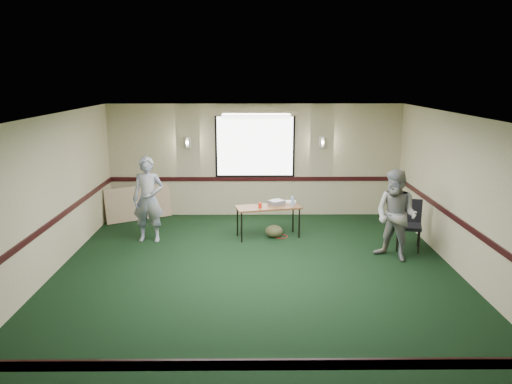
{
  "coord_description": "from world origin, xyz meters",
  "views": [
    {
      "loc": [
        -0.08,
        -7.84,
        3.33
      ],
      "look_at": [
        0.0,
        1.3,
        1.2
      ],
      "focal_mm": 35.0,
      "sensor_mm": 36.0,
      "label": 1
    }
  ],
  "objects_px": {
    "folding_table": "(268,209)",
    "conference_chair": "(409,220)",
    "projector": "(276,203)",
    "person_right": "(396,215)",
    "person_left": "(148,199)"
  },
  "relations": [
    {
      "from": "conference_chair",
      "to": "person_right",
      "type": "height_order",
      "value": "person_right"
    },
    {
      "from": "projector",
      "to": "person_left",
      "type": "relative_size",
      "value": 0.17
    },
    {
      "from": "person_left",
      "to": "person_right",
      "type": "relative_size",
      "value": 1.04
    },
    {
      "from": "person_right",
      "to": "folding_table",
      "type": "bearing_deg",
      "value": -166.0
    },
    {
      "from": "person_left",
      "to": "person_right",
      "type": "height_order",
      "value": "person_left"
    },
    {
      "from": "folding_table",
      "to": "projector",
      "type": "xyz_separation_m",
      "value": [
        0.18,
        0.12,
        0.1
      ]
    },
    {
      "from": "folding_table",
      "to": "projector",
      "type": "distance_m",
      "value": 0.24
    },
    {
      "from": "person_left",
      "to": "conference_chair",
      "type": "bearing_deg",
      "value": -3.02
    },
    {
      "from": "folding_table",
      "to": "person_left",
      "type": "distance_m",
      "value": 2.48
    },
    {
      "from": "projector",
      "to": "person_right",
      "type": "distance_m",
      "value": 2.57
    },
    {
      "from": "folding_table",
      "to": "conference_chair",
      "type": "height_order",
      "value": "conference_chair"
    },
    {
      "from": "projector",
      "to": "person_right",
      "type": "height_order",
      "value": "person_right"
    },
    {
      "from": "folding_table",
      "to": "conference_chair",
      "type": "distance_m",
      "value": 2.84
    },
    {
      "from": "projector",
      "to": "conference_chair",
      "type": "xyz_separation_m",
      "value": [
        2.57,
        -0.82,
        -0.15
      ]
    },
    {
      "from": "person_left",
      "to": "person_right",
      "type": "xyz_separation_m",
      "value": [
        4.76,
        -1.12,
        -0.04
      ]
    }
  ]
}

